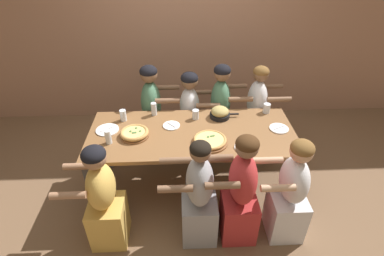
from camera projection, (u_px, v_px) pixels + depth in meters
The scene contains 23 objects.
ground_plane at pixel (192, 185), 3.51m from camera, with size 18.00×18.00×0.00m, color brown.
restaurant_back_panel at pixel (186, 9), 3.98m from camera, with size 10.00×0.06×3.20m, color #9E7056.
dining_table at pixel (192, 138), 3.12m from camera, with size 2.12×0.89×0.76m.
pizza_board_main at pixel (134, 133), 3.00m from camera, with size 0.29×0.29×0.06m.
pizza_board_second at pixel (210, 140), 2.91m from camera, with size 0.35×0.35×0.05m.
skillet_bowl at pixel (220, 113), 3.29m from camera, with size 0.32×0.22×0.12m.
empty_plate_a at pixel (171, 126), 3.17m from camera, with size 0.18×0.18×0.02m.
empty_plate_b at pixel (279, 128), 3.12m from camera, with size 0.20×0.20×0.02m.
empty_plate_c at pixel (245, 148), 2.85m from camera, with size 0.21×0.21×0.02m.
empty_plate_d at pixel (107, 130), 3.10m from camera, with size 0.24×0.24×0.02m.
drinking_glass_a at pixel (108, 137), 2.89m from camera, with size 0.06×0.06×0.15m.
drinking_glass_b at pixel (123, 116), 3.23m from camera, with size 0.07×0.07×0.13m.
drinking_glass_c at pixel (154, 110), 3.32m from camera, with size 0.06×0.06×0.15m.
drinking_glass_d at pixel (196, 115), 3.27m from camera, with size 0.07×0.07×0.11m.
drinking_glass_e at pixel (267, 108), 3.37m from camera, with size 0.08×0.08×0.11m.
diner_near_center at pixel (199, 198), 2.67m from camera, with size 0.51×0.40×1.12m.
diner_near_left at pixel (104, 201), 2.64m from camera, with size 0.51×0.40×1.10m.
diner_near_midright at pixel (241, 194), 2.67m from camera, with size 0.51×0.40×1.16m.
diner_far_midright at pixel (220, 114), 3.75m from camera, with size 0.51×0.40×1.21m.
diner_far_right at pixel (256, 114), 3.78m from camera, with size 0.51×0.40×1.19m.
diner_far_center at pixel (190, 117), 3.76m from camera, with size 0.51×0.40×1.13m.
diner_near_right at pixel (290, 194), 2.70m from camera, with size 0.51×0.40×1.11m.
diner_far_midleft at pixel (152, 115), 3.72m from camera, with size 0.51×0.40×1.22m.
Camera 1 is at (-0.11, -2.52, 2.53)m, focal length 28.00 mm.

